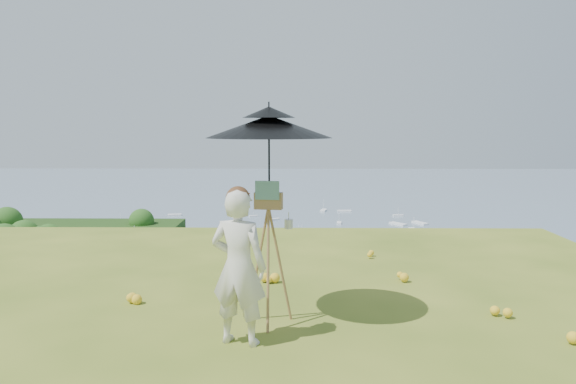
# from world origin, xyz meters

# --- Properties ---
(ground) EXTENTS (14.00, 14.00, 0.00)m
(ground) POSITION_xyz_m (0.00, 0.00, 0.00)
(ground) COLOR #546D1F
(ground) RESTS_ON ground
(shoreline_tier) EXTENTS (170.00, 28.00, 8.00)m
(shoreline_tier) POSITION_xyz_m (0.00, 75.00, -36.00)
(shoreline_tier) COLOR #716C5A
(shoreline_tier) RESTS_ON bay_water
(bay_water) EXTENTS (700.00, 700.00, 0.00)m
(bay_water) POSITION_xyz_m (0.00, 240.00, -34.00)
(bay_water) COLOR slate
(bay_water) RESTS_ON ground
(peninsula) EXTENTS (90.00, 60.00, 12.00)m
(peninsula) POSITION_xyz_m (-75.00, 155.00, -29.00)
(peninsula) COLOR black
(peninsula) RESTS_ON bay_water
(slope_trees) EXTENTS (110.00, 50.00, 6.00)m
(slope_trees) POSITION_xyz_m (0.00, 35.00, -15.00)
(slope_trees) COLOR #195318
(slope_trees) RESTS_ON forest_slope
(harbor_town) EXTENTS (110.00, 22.00, 5.00)m
(harbor_town) POSITION_xyz_m (0.00, 75.00, -29.50)
(harbor_town) COLOR silver
(harbor_town) RESTS_ON shoreline_tier
(moored_boats) EXTENTS (140.00, 140.00, 0.70)m
(moored_boats) POSITION_xyz_m (-12.50, 161.00, -33.65)
(moored_boats) COLOR white
(moored_boats) RESTS_ON bay_water
(wildflowers) EXTENTS (10.00, 10.50, 0.12)m
(wildflowers) POSITION_xyz_m (0.00, 0.25, 0.06)
(wildflowers) COLOR yellow
(wildflowers) RESTS_ON ground
(painter) EXTENTS (0.64, 0.51, 1.53)m
(painter) POSITION_xyz_m (1.34, 0.77, 0.76)
(painter) COLOR beige
(painter) RESTS_ON ground
(field_easel) EXTENTS (0.68, 0.68, 1.55)m
(field_easel) POSITION_xyz_m (1.60, 1.32, 0.78)
(field_easel) COLOR olive
(field_easel) RESTS_ON ground
(sun_umbrella) EXTENTS (1.59, 1.59, 1.09)m
(sun_umbrella) POSITION_xyz_m (1.61, 1.35, 1.83)
(sun_umbrella) COLOR black
(sun_umbrella) RESTS_ON field_easel
(painter_cap) EXTENTS (0.30, 0.33, 0.10)m
(painter_cap) POSITION_xyz_m (1.34, 0.77, 1.49)
(painter_cap) COLOR #D0727D
(painter_cap) RESTS_ON painter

